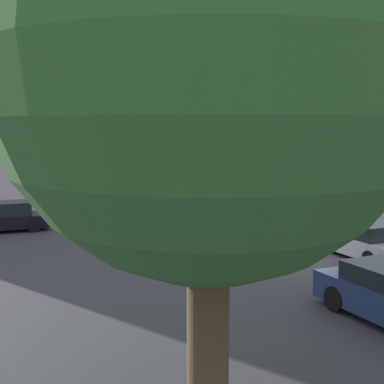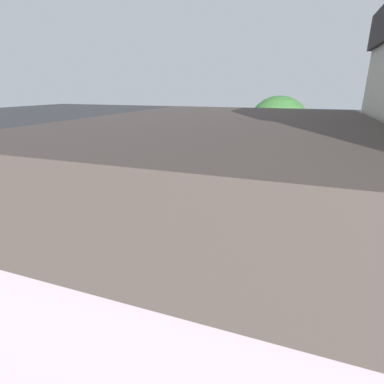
{
  "view_description": "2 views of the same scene",
  "coord_description": "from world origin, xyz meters",
  "px_view_note": "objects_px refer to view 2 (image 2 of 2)",
  "views": [
    {
      "loc": [
        -17.11,
        12.18,
        5.15
      ],
      "look_at": [
        3.44,
        3.37,
        2.33
      ],
      "focal_mm": 50.0,
      "sensor_mm": 36.0,
      "label": 1
    },
    {
      "loc": [
        24.32,
        11.41,
        10.06
      ],
      "look_at": [
        1.76,
        3.13,
        1.75
      ],
      "focal_mm": 28.0,
      "sensor_mm": 36.0,
      "label": 2
    }
  ],
  "objects_px": {
    "street_tree": "(278,128)",
    "parked_car_0": "(268,274)",
    "crossing_car_1": "(152,188)",
    "crossing_car_2": "(101,219)",
    "crossing_car_0": "(209,176)",
    "traffic_signal": "(214,196)"
  },
  "relations": [
    {
      "from": "street_tree",
      "to": "crossing_car_2",
      "type": "relative_size",
      "value": 2.18
    },
    {
      "from": "crossing_car_1",
      "to": "crossing_car_2",
      "type": "bearing_deg",
      "value": -3.45
    },
    {
      "from": "street_tree",
      "to": "crossing_car_0",
      "type": "bearing_deg",
      "value": -66.62
    },
    {
      "from": "street_tree",
      "to": "traffic_signal",
      "type": "height_order",
      "value": "street_tree"
    },
    {
      "from": "traffic_signal",
      "to": "crossing_car_1",
      "type": "relative_size",
      "value": 1.06
    },
    {
      "from": "crossing_car_1",
      "to": "parked_car_0",
      "type": "distance_m",
      "value": 16.68
    },
    {
      "from": "street_tree",
      "to": "traffic_signal",
      "type": "xyz_separation_m",
      "value": [
        15.3,
        -2.71,
        -3.1
      ]
    },
    {
      "from": "street_tree",
      "to": "traffic_signal",
      "type": "distance_m",
      "value": 15.84
    },
    {
      "from": "crossing_car_0",
      "to": "street_tree",
      "type": "bearing_deg",
      "value": -68.57
    },
    {
      "from": "parked_car_0",
      "to": "crossing_car_0",
      "type": "bearing_deg",
      "value": 117.71
    },
    {
      "from": "traffic_signal",
      "to": "parked_car_0",
      "type": "height_order",
      "value": "traffic_signal"
    },
    {
      "from": "crossing_car_0",
      "to": "crossing_car_2",
      "type": "bearing_deg",
      "value": 160.88
    },
    {
      "from": "traffic_signal",
      "to": "crossing_car_0",
      "type": "bearing_deg",
      "value": 8.66
    },
    {
      "from": "crossing_car_1",
      "to": "parked_car_0",
      "type": "height_order",
      "value": "parked_car_0"
    },
    {
      "from": "crossing_car_1",
      "to": "crossing_car_2",
      "type": "height_order",
      "value": "crossing_car_2"
    },
    {
      "from": "traffic_signal",
      "to": "crossing_car_2",
      "type": "relative_size",
      "value": 1.07
    },
    {
      "from": "crossing_car_2",
      "to": "traffic_signal",
      "type": "bearing_deg",
      "value": 98.44
    },
    {
      "from": "crossing_car_0",
      "to": "crossing_car_1",
      "type": "bearing_deg",
      "value": 144.05
    },
    {
      "from": "street_tree",
      "to": "parked_car_0",
      "type": "bearing_deg",
      "value": 5.02
    },
    {
      "from": "traffic_signal",
      "to": "crossing_car_0",
      "type": "height_order",
      "value": "traffic_signal"
    },
    {
      "from": "street_tree",
      "to": "parked_car_0",
      "type": "relative_size",
      "value": 2.1
    },
    {
      "from": "street_tree",
      "to": "crossing_car_0",
      "type": "height_order",
      "value": "street_tree"
    }
  ]
}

